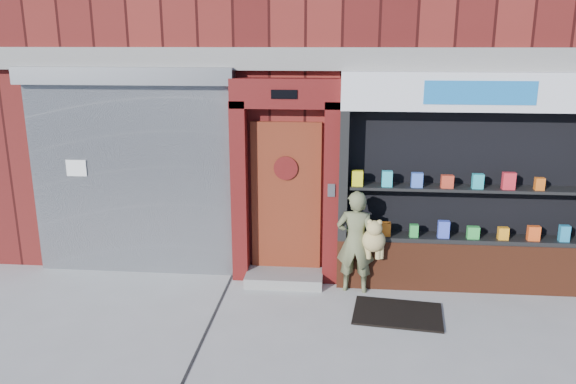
# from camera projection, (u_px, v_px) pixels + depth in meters

# --- Properties ---
(ground) EXTENTS (80.00, 80.00, 0.00)m
(ground) POSITION_uv_depth(u_px,v_px,m) (335.00, 347.00, 6.41)
(ground) COLOR #9E9E99
(ground) RESTS_ON ground
(building) EXTENTS (12.00, 8.16, 8.00)m
(building) POSITION_uv_depth(u_px,v_px,m) (343.00, 9.00, 11.13)
(building) COLOR #4C1211
(building) RESTS_ON ground
(shutter_bay) EXTENTS (3.10, 0.30, 3.04)m
(shutter_bay) POSITION_uv_depth(u_px,v_px,m) (130.00, 160.00, 8.08)
(shutter_bay) COLOR gray
(shutter_bay) RESTS_ON ground
(red_door_bay) EXTENTS (1.52, 0.58, 2.90)m
(red_door_bay) POSITION_uv_depth(u_px,v_px,m) (285.00, 183.00, 7.88)
(red_door_bay) COLOR #560F0E
(red_door_bay) RESTS_ON ground
(pharmacy_bay) EXTENTS (3.50, 0.41, 3.00)m
(pharmacy_bay) POSITION_uv_depth(u_px,v_px,m) (467.00, 193.00, 7.64)
(pharmacy_bay) COLOR #632A17
(pharmacy_bay) RESTS_ON ground
(woman) EXTENTS (0.68, 0.40, 1.44)m
(woman) POSITION_uv_depth(u_px,v_px,m) (358.00, 241.00, 7.68)
(woman) COLOR #626744
(woman) RESTS_ON ground
(doormat) EXTENTS (1.19, 0.90, 0.03)m
(doormat) POSITION_uv_depth(u_px,v_px,m) (398.00, 314.00, 7.17)
(doormat) COLOR black
(doormat) RESTS_ON ground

